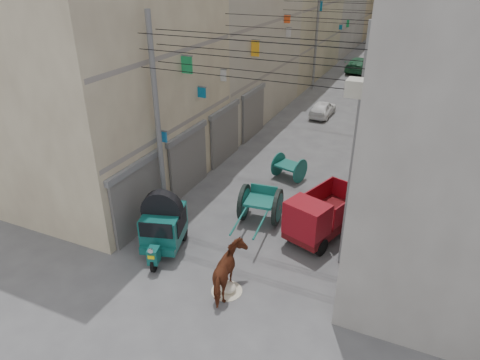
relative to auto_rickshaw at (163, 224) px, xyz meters
The scene contains 15 objects.
ground 4.92m from the auto_rickshaw, 59.69° to the right, with size 140.00×140.00×0.00m, color #48484A.
shutters_left 6.42m from the auto_rickshaw, 103.48° to the left, with size 0.18×14.40×2.88m.
signboards 17.84m from the auto_rickshaw, 82.15° to the left, with size 8.22×40.52×5.67m.
ac_units 9.49m from the auto_rickshaw, 30.09° to the left, with size 0.70×6.55×3.35m.
utility_poles 13.41m from the auto_rickshaw, 79.32° to the left, with size 7.40×22.20×8.00m.
overhead_cables 11.99m from the auto_rickshaw, 76.70° to the left, with size 7.40×22.52×1.12m.
auto_rickshaw is the anchor object (origin of this frame).
tonga_cart 4.02m from the auto_rickshaw, 52.22° to the left, with size 1.70×3.41×1.49m.
mini_truck 5.65m from the auto_rickshaw, 30.14° to the left, with size 2.47×3.62×1.87m.
second_cart 7.64m from the auto_rickshaw, 72.50° to the left, with size 1.59×1.48×1.17m.
feed_sack 3.38m from the auto_rickshaw, 20.58° to the right, with size 0.62×0.50×0.31m, color beige.
horse 3.36m from the auto_rickshaw, 20.03° to the right, with size 0.85×1.87×1.58m, color maroon.
distant_car_white 17.30m from the auto_rickshaw, 85.46° to the left, with size 1.25×3.10×1.06m, color white.
distant_car_grey 24.20m from the auto_rickshaw, 79.60° to the left, with size 1.34×3.83×1.26m, color #4D5250.
distant_car_green 31.79m from the auto_rickshaw, 87.84° to the left, with size 1.87×4.60×1.34m, color #205F3A.
Camera 1 is at (5.34, -6.42, 9.34)m, focal length 32.00 mm.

